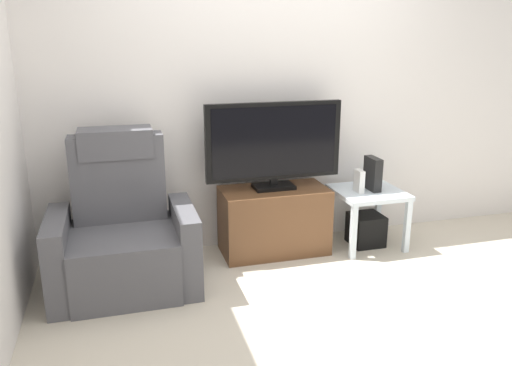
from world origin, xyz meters
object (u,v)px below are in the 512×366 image
(side_table, at_px, (368,199))
(subwoofer_box, at_px, (366,229))
(television, at_px, (274,144))
(recliner_armchair, at_px, (123,235))
(tv_stand, at_px, (274,220))
(book_upright, at_px, (359,181))
(game_console, at_px, (373,174))

(side_table, bearing_deg, subwoofer_box, -71.57)
(television, bearing_deg, recliner_armchair, -166.94)
(television, xyz_separation_m, recliner_armchair, (-1.18, -0.27, -0.52))
(tv_stand, height_order, side_table, tv_stand)
(book_upright, bearing_deg, game_console, 12.53)
(television, height_order, side_table, television)
(side_table, xyz_separation_m, book_upright, (-0.10, -0.02, 0.17))
(tv_stand, bearing_deg, game_console, -4.19)
(subwoofer_box, bearing_deg, book_upright, -168.69)
(recliner_armchair, height_order, side_table, recliner_armchair)
(television, bearing_deg, subwoofer_box, -6.44)
(tv_stand, bearing_deg, side_table, -5.09)
(subwoofer_box, relative_size, book_upright, 1.43)
(tv_stand, bearing_deg, subwoofer_box, -5.09)
(side_table, relative_size, book_upright, 2.96)
(subwoofer_box, bearing_deg, game_console, 15.95)
(television, bearing_deg, book_upright, -8.98)
(recliner_armchair, xyz_separation_m, subwoofer_box, (1.97, 0.19, -0.24))
(subwoofer_box, bearing_deg, recliner_armchair, -174.64)
(recliner_armchair, bearing_deg, book_upright, -0.93)
(television, distance_m, book_upright, 0.77)
(book_upright, distance_m, game_console, 0.15)
(television, relative_size, side_table, 2.01)
(book_upright, bearing_deg, recliner_armchair, -174.96)
(recliner_armchair, xyz_separation_m, book_upright, (1.87, 0.17, 0.20))
(tv_stand, relative_size, book_upright, 4.64)
(subwoofer_box, bearing_deg, tv_stand, 174.91)
(game_console, bearing_deg, book_upright, -167.47)
(side_table, relative_size, game_console, 1.99)
(tv_stand, relative_size, subwoofer_box, 3.24)
(recliner_armchair, bearing_deg, television, 7.09)
(book_upright, bearing_deg, television, 171.02)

